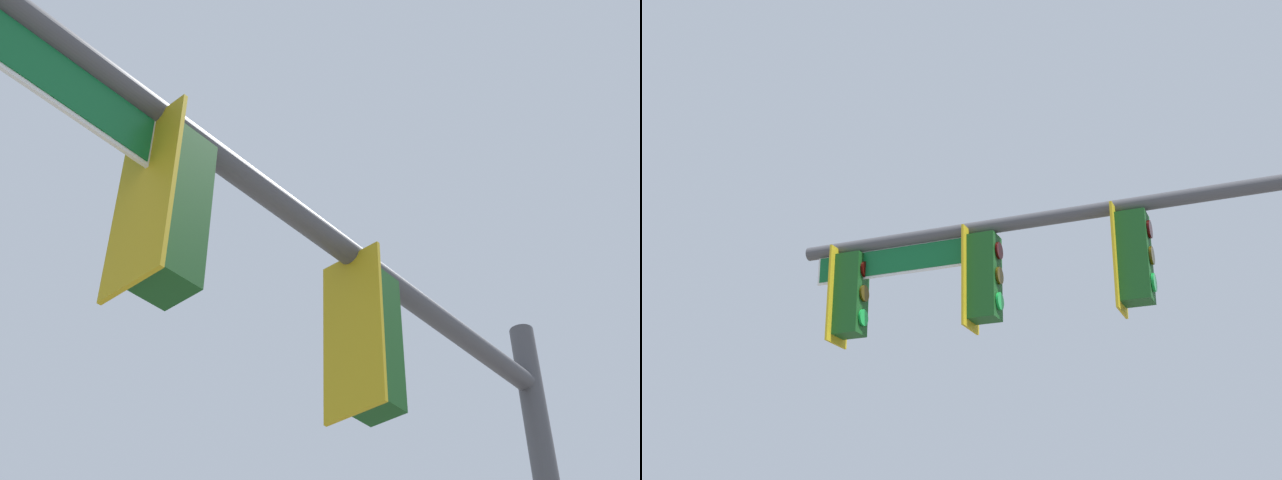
% 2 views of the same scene
% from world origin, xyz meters
% --- Properties ---
extents(signal_pole_near, '(6.84, 1.59, 6.52)m').
position_xyz_m(signal_pole_near, '(-6.13, -9.01, 4.79)').
color(signal_pole_near, '#47474C').
rests_on(signal_pole_near, ground_plane).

